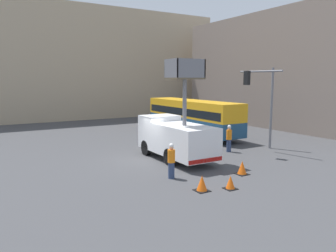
{
  "coord_description": "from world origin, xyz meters",
  "views": [
    {
      "loc": [
        -9.14,
        -17.88,
        4.92
      ],
      "look_at": [
        1.47,
        0.03,
        2.02
      ],
      "focal_mm": 35.0,
      "sensor_mm": 36.0,
      "label": 1
    }
  ],
  "objects_px": {
    "city_bus": "(192,115)",
    "traffic_cone_mid_road": "(242,168)",
    "road_worker_near_truck": "(171,161)",
    "traffic_cone_near_truck": "(230,183)",
    "utility_truck": "(175,136)",
    "traffic_cone_far_side": "(202,184)",
    "road_worker_directing": "(229,138)",
    "traffic_light_pole": "(263,95)"
  },
  "relations": [
    {
      "from": "traffic_light_pole",
      "to": "road_worker_directing",
      "type": "xyz_separation_m",
      "value": [
        -2.22,
        0.86,
        -3.0
      ]
    },
    {
      "from": "utility_truck",
      "to": "traffic_light_pole",
      "type": "distance_m",
      "value": 7.1
    },
    {
      "from": "city_bus",
      "to": "road_worker_directing",
      "type": "xyz_separation_m",
      "value": [
        -1.9,
        -7.21,
        -0.9
      ]
    },
    {
      "from": "road_worker_directing",
      "to": "traffic_cone_far_side",
      "type": "distance_m",
      "value": 8.6
    },
    {
      "from": "traffic_cone_far_side",
      "to": "utility_truck",
      "type": "bearing_deg",
      "value": 69.57
    },
    {
      "from": "city_bus",
      "to": "road_worker_near_truck",
      "type": "xyz_separation_m",
      "value": [
        -8.55,
        -10.5,
        -0.95
      ]
    },
    {
      "from": "utility_truck",
      "to": "city_bus",
      "type": "distance_m",
      "value": 9.6
    },
    {
      "from": "traffic_cone_mid_road",
      "to": "traffic_light_pole",
      "type": "bearing_deg",
      "value": 35.1
    },
    {
      "from": "city_bus",
      "to": "traffic_cone_near_truck",
      "type": "distance_m",
      "value": 15.13
    },
    {
      "from": "traffic_cone_mid_road",
      "to": "city_bus",
      "type": "bearing_deg",
      "value": 67.16
    },
    {
      "from": "road_worker_near_truck",
      "to": "traffic_cone_mid_road",
      "type": "distance_m",
      "value": 3.85
    },
    {
      "from": "traffic_cone_mid_road",
      "to": "road_worker_near_truck",
      "type": "bearing_deg",
      "value": 160.04
    },
    {
      "from": "traffic_light_pole",
      "to": "traffic_cone_mid_road",
      "type": "bearing_deg",
      "value": -144.9
    },
    {
      "from": "utility_truck",
      "to": "traffic_cone_far_side",
      "type": "relative_size",
      "value": 8.61
    },
    {
      "from": "traffic_cone_near_truck",
      "to": "city_bus",
      "type": "bearing_deg",
      "value": 61.93
    },
    {
      "from": "traffic_light_pole",
      "to": "traffic_cone_far_side",
      "type": "relative_size",
      "value": 8.18
    },
    {
      "from": "utility_truck",
      "to": "city_bus",
      "type": "relative_size",
      "value": 0.53
    },
    {
      "from": "road_worker_near_truck",
      "to": "traffic_cone_near_truck",
      "type": "height_order",
      "value": "road_worker_near_truck"
    },
    {
      "from": "traffic_light_pole",
      "to": "road_worker_directing",
      "type": "height_order",
      "value": "traffic_light_pole"
    },
    {
      "from": "traffic_cone_near_truck",
      "to": "traffic_cone_far_side",
      "type": "bearing_deg",
      "value": 160.95
    },
    {
      "from": "city_bus",
      "to": "traffic_cone_mid_road",
      "type": "bearing_deg",
      "value": 163.47
    },
    {
      "from": "traffic_cone_near_truck",
      "to": "utility_truck",
      "type": "bearing_deg",
      "value": 82.45
    },
    {
      "from": "road_worker_near_truck",
      "to": "traffic_cone_mid_road",
      "type": "height_order",
      "value": "road_worker_near_truck"
    },
    {
      "from": "road_worker_near_truck",
      "to": "traffic_cone_far_side",
      "type": "xyz_separation_m",
      "value": [
        0.19,
        -2.34,
        -0.56
      ]
    },
    {
      "from": "road_worker_directing",
      "to": "traffic_cone_far_side",
      "type": "bearing_deg",
      "value": -123.34
    },
    {
      "from": "utility_truck",
      "to": "traffic_cone_mid_road",
      "type": "xyz_separation_m",
      "value": [
        1.31,
        -4.55,
        -1.17
      ]
    },
    {
      "from": "traffic_light_pole",
      "to": "traffic_cone_far_side",
      "type": "height_order",
      "value": "traffic_light_pole"
    },
    {
      "from": "city_bus",
      "to": "road_worker_directing",
      "type": "bearing_deg",
      "value": 171.59
    },
    {
      "from": "traffic_light_pole",
      "to": "city_bus",
      "type": "bearing_deg",
      "value": 92.31
    },
    {
      "from": "road_worker_near_truck",
      "to": "traffic_cone_near_truck",
      "type": "bearing_deg",
      "value": 90.71
    },
    {
      "from": "utility_truck",
      "to": "road_worker_near_truck",
      "type": "height_order",
      "value": "utility_truck"
    },
    {
      "from": "road_worker_directing",
      "to": "utility_truck",
      "type": "bearing_deg",
      "value": -163.89
    },
    {
      "from": "city_bus",
      "to": "traffic_cone_far_side",
      "type": "bearing_deg",
      "value": 153.22
    },
    {
      "from": "traffic_cone_near_truck",
      "to": "traffic_cone_mid_road",
      "type": "bearing_deg",
      "value": 35.02
    },
    {
      "from": "traffic_light_pole",
      "to": "traffic_cone_near_truck",
      "type": "relative_size",
      "value": 9.36
    },
    {
      "from": "city_bus",
      "to": "traffic_cone_near_truck",
      "type": "xyz_separation_m",
      "value": [
        -7.08,
        -13.28,
        -1.56
      ]
    },
    {
      "from": "traffic_cone_far_side",
      "to": "city_bus",
      "type": "bearing_deg",
      "value": 56.91
    },
    {
      "from": "traffic_light_pole",
      "to": "road_worker_near_truck",
      "type": "relative_size",
      "value": 3.23
    },
    {
      "from": "road_worker_near_truck",
      "to": "road_worker_directing",
      "type": "distance_m",
      "value": 7.42
    },
    {
      "from": "traffic_cone_mid_road",
      "to": "traffic_cone_far_side",
      "type": "height_order",
      "value": "traffic_cone_mid_road"
    },
    {
      "from": "road_worker_near_truck",
      "to": "traffic_cone_near_truck",
      "type": "distance_m",
      "value": 3.21
    },
    {
      "from": "city_bus",
      "to": "traffic_cone_mid_road",
      "type": "distance_m",
      "value": 12.89
    }
  ]
}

